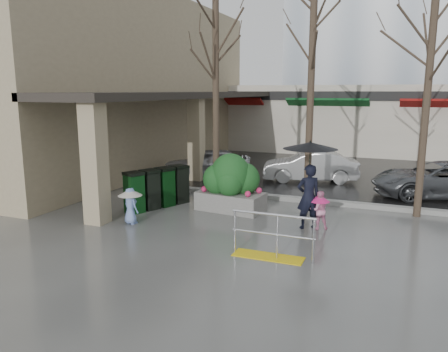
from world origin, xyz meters
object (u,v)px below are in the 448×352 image
Objects in this scene: child_blue at (130,201)px; news_boxes at (158,188)px; planter at (231,183)px; woman at (309,174)px; car_a at (207,163)px; tree_midwest at (313,39)px; tree_west at (216,48)px; car_c at (440,180)px; tree_mideast at (431,47)px; car_b at (310,166)px; child_pink at (319,208)px; handrail at (271,241)px.

news_boxes is at bearing -63.81° from child_blue.
child_blue is 0.48× the size of planter.
car_a is at bearing -76.52° from woman.
tree_midwest is 5.06m from planter.
tree_west is at bearing -180.00° from tree_midwest.
tree_midwest is at bearing -109.45° from woman.
car_c is at bearing 60.11° from car_a.
tree_mideast is at bearing 38.39° from news_boxes.
car_b is at bearing -119.59° from car_c.
tree_midwest is 6.66m from news_boxes.
tree_midwest is 3.24× the size of planter.
tree_mideast is 6.28× the size of child_blue.
child_blue is 0.28× the size of car_a.
car_a is (-1.73, 3.09, -4.45)m from tree_west.
woman reaches higher than child_pink.
car_a reaches higher than child_blue.
car_a is at bearing 159.41° from tree_mideast.
child_blue is (-4.98, -1.49, 0.05)m from child_pink.
woman is 0.63× the size of car_b.
tree_midwest is 5.24m from child_pink.
tree_west is at bearing 83.16° from news_boxes.
tree_west reaches higher than woman.
planter is (1.11, -1.44, -4.23)m from tree_west.
planter is (2.11, 2.35, 0.21)m from child_blue.
child_blue is 3.17m from planter.
tree_midwest is 6.08m from car_b.
tree_midwest reaches higher than tree_mideast.
woman is at bearing -5.37° from car_b.
news_boxes reaches higher than handrail.
child_blue is at bearing -104.76° from tree_west.
tree_mideast is at bearing -161.82° from child_pink.
child_pink is at bearing -137.47° from tree_mideast.
car_b is at bearing 75.18° from planter.
tree_mideast is (6.50, 0.00, -0.22)m from tree_west.
handrail is at bearing 50.76° from woman.
child_pink is 5.18m from news_boxes.
child_pink is 1.01× the size of child_blue.
news_boxes is at bearing -165.47° from tree_mideast.
woman is at bearing -19.84° from planter.
planter reaches higher than news_boxes.
tree_mideast is 5.16m from car_c.
handrail is at bearing -55.01° from tree_west.
tree_midwest is 1.08× the size of tree_mideast.
tree_mideast is 7.00m from car_b.
handrail is 0.28× the size of tree_west.
tree_mideast is (3.14, 4.80, 4.48)m from handrail.
woman is at bearing 82.07° from handrail.
tree_midwest is 3.09× the size of news_boxes.
car_a is 4.33m from car_b.
planter is (-2.59, 0.93, -0.64)m from woman.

